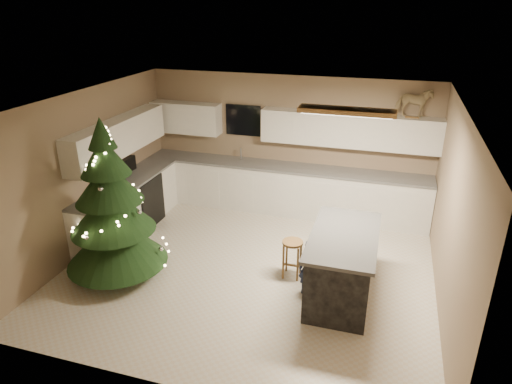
# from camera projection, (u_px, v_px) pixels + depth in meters

# --- Properties ---
(ground_plane) EXTENTS (5.50, 5.50, 0.00)m
(ground_plane) POSITION_uv_depth(u_px,v_px,m) (250.00, 268.00, 7.13)
(ground_plane) COLOR beige
(room_shell) EXTENTS (5.52, 5.02, 2.61)m
(room_shell) POSITION_uv_depth(u_px,v_px,m) (250.00, 162.00, 6.44)
(room_shell) COLOR gray
(room_shell) RESTS_ON ground_plane
(cabinetry) EXTENTS (5.50, 3.20, 2.00)m
(cabinetry) POSITION_uv_depth(u_px,v_px,m) (230.00, 180.00, 8.53)
(cabinetry) COLOR white
(cabinetry) RESTS_ON ground_plane
(island) EXTENTS (0.90, 1.70, 0.95)m
(island) POSITION_uv_depth(u_px,v_px,m) (342.00, 265.00, 6.32)
(island) COLOR black
(island) RESTS_ON ground_plane
(bar_stool) EXTENTS (0.31, 0.31, 0.59)m
(bar_stool) POSITION_uv_depth(u_px,v_px,m) (292.00, 250.00, 6.76)
(bar_stool) COLOR brown
(bar_stool) RESTS_ON ground_plane
(christmas_tree) EXTENTS (1.53, 1.48, 2.44)m
(christmas_tree) POSITION_uv_depth(u_px,v_px,m) (112.00, 215.00, 6.59)
(christmas_tree) COLOR #3F2816
(christmas_tree) RESTS_ON ground_plane
(toddler) EXTENTS (0.33, 0.25, 0.82)m
(toddler) POSITION_uv_depth(u_px,v_px,m) (309.00, 268.00, 6.37)
(toddler) COLOR #121A3E
(toddler) RESTS_ON ground_plane
(rocking_horse) EXTENTS (0.59, 0.28, 0.51)m
(rocking_horse) POSITION_uv_depth(u_px,v_px,m) (414.00, 102.00, 7.71)
(rocking_horse) COLOR brown
(rocking_horse) RESTS_ON cabinetry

